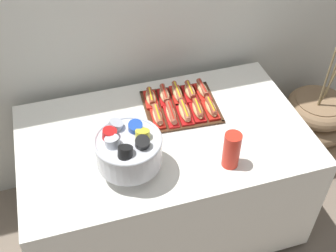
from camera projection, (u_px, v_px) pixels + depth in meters
name	position (u px, v px, depth m)	size (l,w,h in m)	color
ground_plane	(165.00, 216.00, 2.75)	(10.00, 10.00, 0.00)	#7A6B5B
buffet_table	(164.00, 177.00, 2.48)	(1.52, 0.92, 0.75)	white
floor_vase	(311.00, 130.00, 2.97)	(0.49, 0.49, 1.01)	#896B4C
serving_tray	(181.00, 107.00, 2.39)	(0.43, 0.39, 0.01)	#472B19
hot_dog_0	(158.00, 116.00, 2.28)	(0.07, 0.17, 0.06)	red
hot_dog_1	(171.00, 114.00, 2.29)	(0.07, 0.19, 0.06)	red
hot_dog_2	(185.00, 112.00, 2.31)	(0.08, 0.18, 0.06)	#B21414
hot_dog_3	(198.00, 110.00, 2.32)	(0.08, 0.17, 0.06)	#B21414
hot_dog_4	(211.00, 108.00, 2.33)	(0.07, 0.16, 0.06)	red
hot_dog_5	(152.00, 98.00, 2.40)	(0.09, 0.16, 0.06)	red
hot_dog_6	(164.00, 95.00, 2.41)	(0.08, 0.16, 0.06)	#B21414
hot_dog_7	(177.00, 93.00, 2.42)	(0.07, 0.19, 0.06)	red
hot_dog_8	(190.00, 92.00, 2.43)	(0.08, 0.16, 0.06)	#B21414
hot_dog_9	(202.00, 90.00, 2.45)	(0.07, 0.17, 0.06)	red
punch_bowl	(128.00, 149.00, 1.94)	(0.32, 0.32, 0.26)	silver
cup_stack	(232.00, 150.00, 2.01)	(0.08, 0.08, 0.20)	red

